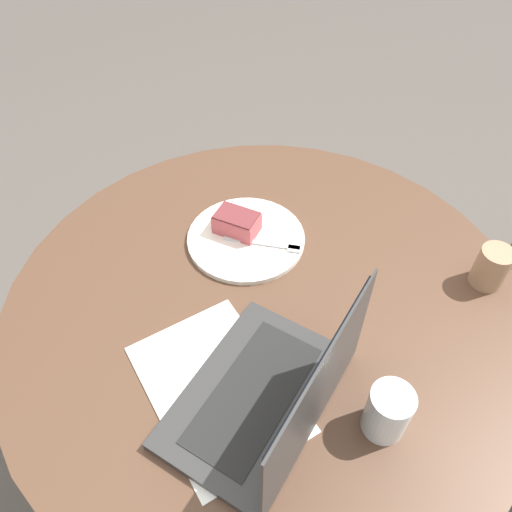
% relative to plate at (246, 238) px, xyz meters
% --- Properties ---
extents(ground_plane, '(12.00, 12.00, 0.00)m').
position_rel_plate_xyz_m(ground_plane, '(-0.14, 0.10, -0.71)').
color(ground_plane, '#4C4742').
extents(dining_table, '(1.06, 1.06, 0.71)m').
position_rel_plate_xyz_m(dining_table, '(-0.14, 0.10, -0.16)').
color(dining_table, '#4C3323').
rests_on(dining_table, ground_plane).
extents(paper_document, '(0.38, 0.32, 0.00)m').
position_rel_plate_xyz_m(paper_document, '(-0.19, 0.31, -0.00)').
color(paper_document, white).
rests_on(paper_document, dining_table).
extents(plate, '(0.26, 0.26, 0.01)m').
position_rel_plate_xyz_m(plate, '(0.00, 0.00, 0.00)').
color(plate, silver).
rests_on(plate, dining_table).
extents(cake_slice, '(0.11, 0.08, 0.05)m').
position_rel_plate_xyz_m(cake_slice, '(0.03, -0.00, 0.03)').
color(cake_slice, '#B74C51').
rests_on(cake_slice, plate).
extents(fork, '(0.16, 0.09, 0.00)m').
position_rel_plate_xyz_m(fork, '(-0.06, -0.01, 0.01)').
color(fork, silver).
rests_on(fork, plate).
extents(coffee_glass, '(0.07, 0.07, 0.09)m').
position_rel_plate_xyz_m(coffee_glass, '(-0.47, -0.21, 0.04)').
color(coffee_glass, '#997556').
rests_on(coffee_glass, dining_table).
extents(water_glass, '(0.07, 0.07, 0.10)m').
position_rel_plate_xyz_m(water_glass, '(-0.45, 0.19, 0.04)').
color(water_glass, silver).
rests_on(water_glass, dining_table).
extents(laptop, '(0.26, 0.36, 0.25)m').
position_rel_plate_xyz_m(laptop, '(-0.28, 0.29, 0.04)').
color(laptop, '#2D2D2D').
rests_on(laptop, dining_table).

